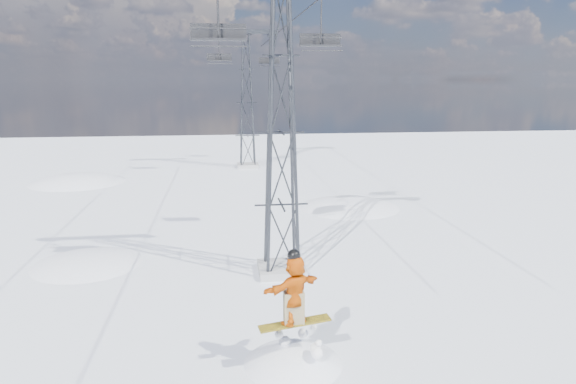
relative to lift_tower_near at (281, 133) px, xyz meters
name	(u,v)px	position (x,y,z in m)	size (l,w,h in m)	color
snow_terrain	(176,339)	(-5.57, 13.24, -15.06)	(39.00, 37.00, 22.00)	white
lift_tower_near	(281,133)	(0.00, 0.00, 0.00)	(5.20, 1.80, 11.43)	#999999
lift_tower_far	(247,103)	(0.00, 25.00, 0.00)	(5.20, 1.80, 11.43)	#999999
haul_cables	(257,17)	(0.00, 11.50, 5.38)	(4.46, 51.00, 0.06)	black
lift_chair_near	(218,33)	(-2.20, -0.41, 3.48)	(1.92, 0.55, 2.38)	black
lift_chair_mid	(321,41)	(2.20, 3.97, 3.58)	(1.82, 0.52, 2.25)	black
lift_chair_far	(219,58)	(-2.20, 21.23, 3.54)	(1.86, 0.53, 2.30)	black
lift_chair_extra	(269,61)	(2.20, 27.91, 3.55)	(1.85, 0.53, 2.29)	black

